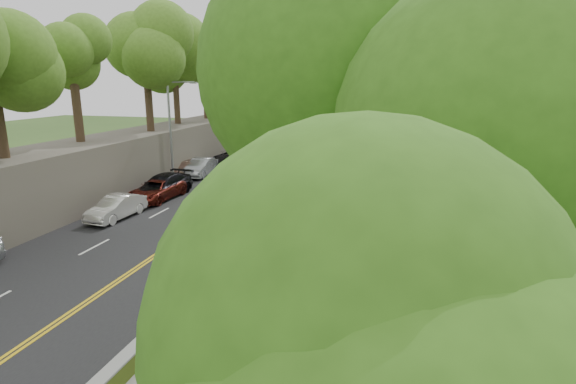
{
  "coord_description": "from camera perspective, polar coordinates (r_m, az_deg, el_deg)",
  "views": [
    {
      "loc": [
        7.49,
        -17.5,
        8.07
      ],
      "look_at": [
        0.5,
        8.0,
        1.4
      ],
      "focal_mm": 28.0,
      "sensor_mm": 36.0,
      "label": 1
    }
  ],
  "objects": [
    {
      "name": "trees_fenceside",
      "position": [
        32.52,
        14.78,
        11.82
      ],
      "size": [
        7.0,
        66.0,
        14.0
      ],
      "primitive_type": null,
      "color": "#488921",
      "rests_on": "ground"
    },
    {
      "name": "car_6",
      "position": [
        43.84,
        -7.01,
        4.49
      ],
      "size": [
        3.02,
        5.61,
        1.5
      ],
      "primitive_type": "imported",
      "rotation": [
        0.0,
        0.0,
        -0.1
      ],
      "color": "black",
      "rests_on": "road"
    },
    {
      "name": "road",
      "position": [
        35.87,
        -6.14,
        1.11
      ],
      "size": [
        11.2,
        66.0,
        0.04
      ],
      "primitive_type": "cube",
      "color": "black",
      "rests_on": "ground"
    },
    {
      "name": "car_3",
      "position": [
        32.52,
        -15.6,
        0.74
      ],
      "size": [
        2.57,
        5.49,
        1.55
      ],
      "primitive_type": "imported",
      "rotation": [
        0.0,
        0.0,
        -0.08
      ],
      "color": "black",
      "rests_on": "road"
    },
    {
      "name": "painter_0",
      "position": [
        20.7,
        -2.6,
        -5.81
      ],
      "size": [
        0.92,
        1.1,
        1.91
      ],
      "primitive_type": "imported",
      "rotation": [
        0.0,
        0.0,
        1.17
      ],
      "color": "gold",
      "rests_on": "sidewalk"
    },
    {
      "name": "person_far",
      "position": [
        39.3,
        8.24,
        3.63
      ],
      "size": [
        1.19,
        0.82,
        1.88
      ],
      "primitive_type": "imported",
      "rotation": [
        0.0,
        0.0,
        2.77
      ],
      "color": "black",
      "rests_on": "sidewalk"
    },
    {
      "name": "car_7",
      "position": [
        51.62,
        -3.62,
        6.08
      ],
      "size": [
        2.58,
        5.64,
        1.6
      ],
      "primitive_type": "imported",
      "rotation": [
        0.0,
        0.0,
        -0.06
      ],
      "color": "maroon",
      "rests_on": "road"
    },
    {
      "name": "streetlight",
      "position": [
        36.41,
        -14.44,
        8.31
      ],
      "size": [
        2.52,
        0.22,
        8.0
      ],
      "color": "gray",
      "rests_on": "ground"
    },
    {
      "name": "concrete_block",
      "position": [
        21.14,
        2.97,
        -7.11
      ],
      "size": [
        1.22,
        1.02,
        0.71
      ],
      "primitive_type": "cube",
      "rotation": [
        0.0,
        0.0,
        -0.23
      ],
      "color": "gray",
      "rests_on": "sidewalk"
    },
    {
      "name": "car_2",
      "position": [
        31.85,
        -16.35,
        0.22
      ],
      "size": [
        2.39,
        4.92,
        1.35
      ],
      "primitive_type": "imported",
      "rotation": [
        0.0,
        0.0,
        -0.03
      ],
      "color": "#5E1912",
      "rests_on": "road"
    },
    {
      "name": "rock_embankment",
      "position": [
        39.16,
        -17.37,
        4.6
      ],
      "size": [
        5.0,
        66.0,
        4.0
      ],
      "primitive_type": "cube",
      "color": "#595147",
      "rests_on": "ground"
    },
    {
      "name": "car_5",
      "position": [
        38.93,
        -11.01,
        3.11
      ],
      "size": [
        1.89,
        4.6,
        1.48
      ],
      "primitive_type": "imported",
      "rotation": [
        0.0,
        0.0,
        0.07
      ],
      "color": "#999C9F",
      "rests_on": "road"
    },
    {
      "name": "signpost",
      "position": [
        16.98,
        -8.13,
        -7.06
      ],
      "size": [
        0.62,
        0.09,
        3.1
      ],
      "color": "gray",
      "rests_on": "sidewalk"
    },
    {
      "name": "sidewalk",
      "position": [
        33.84,
        6.5,
        0.31
      ],
      "size": [
        4.2,
        66.0,
        0.05
      ],
      "primitive_type": "cube",
      "color": "gray",
      "rests_on": "ground"
    },
    {
      "name": "ground",
      "position": [
        20.67,
        -7.31,
        -8.94
      ],
      "size": [
        140.0,
        140.0,
        0.0
      ],
      "primitive_type": "plane",
      "color": "#33511E",
      "rests_on": "ground"
    },
    {
      "name": "jersey_barrier",
      "position": [
        34.19,
        2.7,
        1.01
      ],
      "size": [
        0.42,
        66.0,
        0.6
      ],
      "primitive_type": "cube",
      "color": "#B3F123",
      "rests_on": "ground"
    },
    {
      "name": "car_1",
      "position": [
        28.33,
        -20.97,
        -1.84
      ],
      "size": [
        1.66,
        4.19,
        1.36
      ],
      "primitive_type": "imported",
      "rotation": [
        0.0,
        0.0,
        -0.06
      ],
      "color": "white",
      "rests_on": "road"
    },
    {
      "name": "construction_barrel",
      "position": [
        43.32,
        10.9,
        3.86
      ],
      "size": [
        0.57,
        0.57,
        0.93
      ],
      "primitive_type": "cylinder",
      "color": "#EB4400",
      "rests_on": "sidewalk"
    },
    {
      "name": "chainlink_fence",
      "position": [
        33.38,
        10.1,
        1.71
      ],
      "size": [
        0.04,
        66.0,
        2.0
      ],
      "primitive_type": "cube",
      "color": "slate",
      "rests_on": "ground"
    },
    {
      "name": "painter_1",
      "position": [
        24.38,
        -1.43,
        -3.1
      ],
      "size": [
        0.45,
        0.62,
        1.57
      ],
      "primitive_type": "imported",
      "rotation": [
        0.0,
        0.0,
        1.71
      ],
      "color": "silver",
      "rests_on": "sidewalk"
    },
    {
      "name": "painter_3",
      "position": [
        21.8,
        -3.61,
        -5.27
      ],
      "size": [
        0.82,
        1.12,
        1.56
      ],
      "primitive_type": "imported",
      "rotation": [
        0.0,
        0.0,
        1.31
      ],
      "color": "olive",
      "rests_on": "sidewalk"
    },
    {
      "name": "trees_embankment",
      "position": [
        38.49,
        -17.68,
        17.14
      ],
      "size": [
        6.4,
        66.0,
        13.0
      ],
      "primitive_type": null,
      "color": "#588A26",
      "rests_on": "rock_embankment"
    },
    {
      "name": "car_4",
      "position": [
        39.07,
        -12.58,
        3.01
      ],
      "size": [
        1.73,
        4.16,
        1.41
      ],
      "primitive_type": "imported",
      "rotation": [
        0.0,
        0.0,
        -0.02
      ],
      "color": "tan",
      "rests_on": "road"
    },
    {
      "name": "painter_2",
      "position": [
        28.35,
        2.52,
        -0.53
      ],
      "size": [
        0.87,
        0.98,
        1.67
      ],
      "primitive_type": "imported",
      "rotation": [
        0.0,
        0.0,
        1.92
      ],
      "color": "black",
      "rests_on": "sidewalk"
    },
    {
      "name": "car_8",
      "position": [
        53.47,
        -4.3,
        6.34
      ],
      "size": [
        2.2,
        4.76,
        1.58
      ],
      "primitive_type": "imported",
      "rotation": [
        0.0,
        0.0,
        -0.07
      ],
      "color": "white",
      "rests_on": "road"
    }
  ]
}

